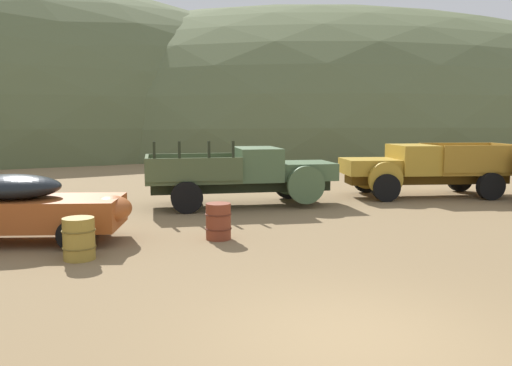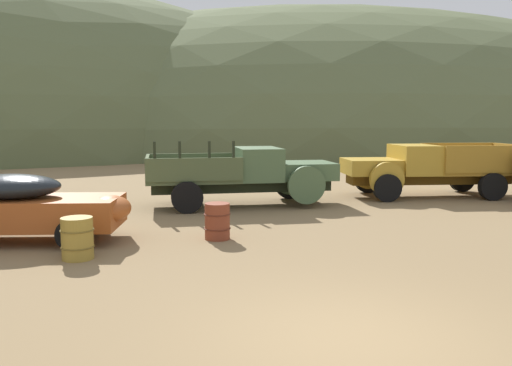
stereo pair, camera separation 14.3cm
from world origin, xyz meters
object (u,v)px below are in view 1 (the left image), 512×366
(car_oxide_orange, at_px, (29,207))
(oil_drum_spare, at_px, (79,239))
(truck_weathered_green, at_px, (253,174))
(oil_drum_by_truck, at_px, (218,221))
(truck_mustard, at_px, (416,169))

(car_oxide_orange, distance_m, oil_drum_spare, 2.25)
(car_oxide_orange, height_order, truck_weathered_green, truck_weathered_green)
(oil_drum_spare, bearing_deg, oil_drum_by_truck, 12.83)
(truck_weathered_green, distance_m, truck_mustard, 6.28)
(car_oxide_orange, height_order, truck_mustard, truck_mustard)
(truck_mustard, bearing_deg, oil_drum_by_truck, 40.01)
(car_oxide_orange, xyz_separation_m, oil_drum_by_truck, (4.13, -1.27, -0.39))
(truck_weathered_green, distance_m, oil_drum_by_truck, 5.03)
(oil_drum_spare, bearing_deg, car_oxide_orange, 116.95)
(oil_drum_by_truck, bearing_deg, oil_drum_spare, -167.17)
(truck_weathered_green, bearing_deg, oil_drum_spare, -128.35)
(truck_weathered_green, height_order, oil_drum_spare, truck_weathered_green)
(car_oxide_orange, relative_size, oil_drum_spare, 5.76)
(car_oxide_orange, distance_m, truck_weathered_green, 7.29)
(car_oxide_orange, bearing_deg, oil_drum_by_truck, 0.79)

